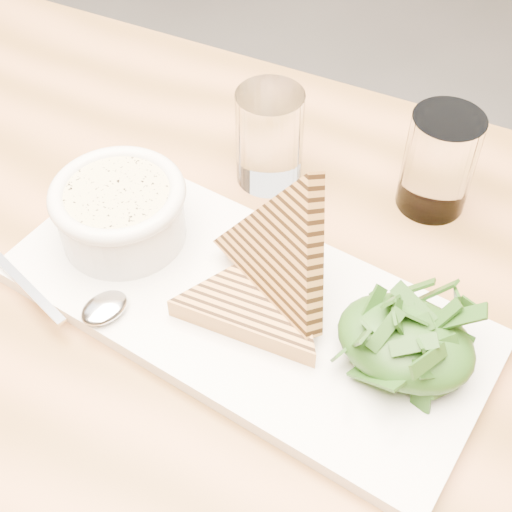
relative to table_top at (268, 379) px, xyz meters
The scene contains 15 objects.
floor 0.75m from the table_top, 138.75° to the left, with size 6.00×6.00×0.00m, color #5E5B57.
table_top is the anchor object (origin of this frame).
table_leg_bl 0.73m from the table_top, 147.57° to the left, with size 0.06×0.06×0.70m, color #B07342.
platter 0.07m from the table_top, 138.69° to the left, with size 0.41×0.19×0.01m, color white.
soup_bowl 0.19m from the table_top, 163.95° to the left, with size 0.11×0.11×0.04m, color white.
soup 0.20m from the table_top, 163.95° to the left, with size 0.09×0.09×0.01m, color beige.
bowl_rim 0.20m from the table_top, 163.95° to the left, with size 0.12×0.12×0.01m, color white.
sandwich_flat 0.07m from the table_top, 129.04° to the left, with size 0.15×0.15×0.02m, color #B27A3B, non-canonical shape.
sandwich_lean 0.11m from the table_top, 110.84° to the left, with size 0.15×0.15×0.08m, color #B27A3B, non-canonical shape.
salad_base 0.12m from the table_top, 28.73° to the left, with size 0.11×0.09×0.04m, color #173B12.
arugula_pile 0.12m from the table_top, 28.73° to the left, with size 0.11×0.10×0.05m, color #294F16, non-canonical shape.
spoon_bowl 0.15m from the table_top, 168.30° to the right, with size 0.03×0.04×0.01m, color silver.
spoon_handle 0.22m from the table_top, 168.78° to the right, with size 0.10×0.01×0.00m, color silver.
glass_near 0.24m from the table_top, 118.66° to the left, with size 0.07×0.07×0.10m, color white.
glass_far 0.26m from the table_top, 79.26° to the left, with size 0.07×0.07×0.10m, color white.
Camera 1 is at (0.31, -0.42, 1.23)m, focal length 50.00 mm.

